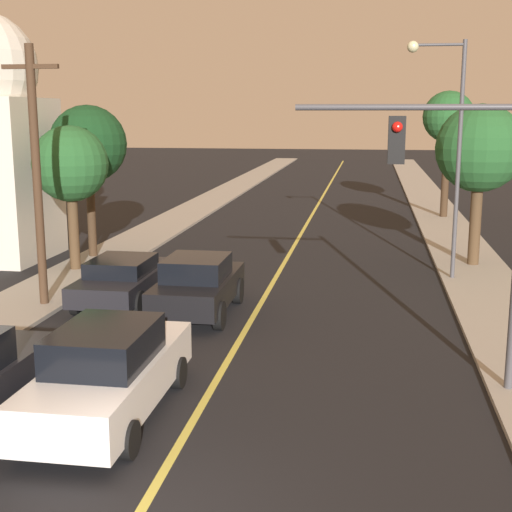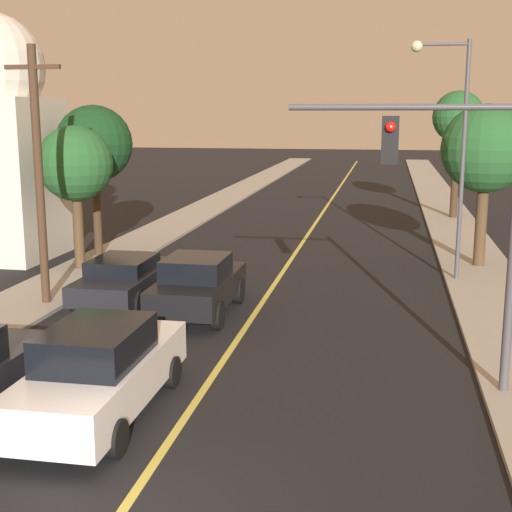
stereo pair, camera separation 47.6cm
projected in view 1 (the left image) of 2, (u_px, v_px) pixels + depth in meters
road_surface at (320, 201)px, 44.48m from camera, size 10.93×80.00×0.01m
sidewalk_left at (215, 198)px, 45.50m from camera, size 2.50×80.00×0.12m
sidewalk_right at (430, 203)px, 43.43m from camera, size 2.50×80.00×0.12m
car_near_lane_front at (109, 372)px, 12.86m from camera, size 1.92×4.90×1.76m
car_near_lane_second at (198, 285)px, 19.45m from camera, size 1.95×4.24×1.65m
car_outer_lane_second at (124, 279)px, 20.61m from camera, size 1.95×4.49×1.38m
traffic_signal_mast at (467, 193)px, 13.50m from camera, size 4.39×0.42×5.70m
streetlamp_right at (447, 130)px, 22.63m from camera, size 1.83×0.36×7.57m
utility_pole_left at (37, 172)px, 19.62m from camera, size 1.60×0.24×7.15m
tree_left_near at (70, 165)px, 24.12m from camera, size 2.57×2.57×4.93m
tree_left_far at (88, 145)px, 26.27m from camera, size 2.84×2.84×5.63m
tree_right_near at (480, 149)px, 24.77m from camera, size 3.06×3.06×5.66m
tree_right_far at (448, 119)px, 36.24m from camera, size 2.60×2.60×6.43m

